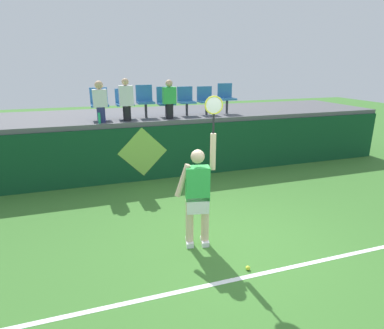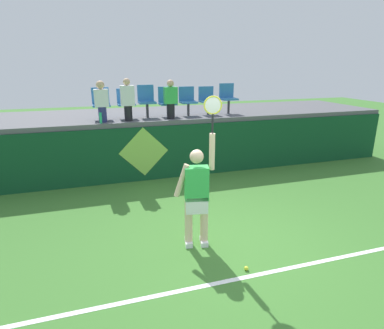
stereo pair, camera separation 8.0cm
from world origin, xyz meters
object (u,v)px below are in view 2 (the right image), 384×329
(spectator_1, at_px, (171,99))
(spectator_2, at_px, (128,99))
(stadium_chair_4, at_px, (188,100))
(stadium_chair_6, at_px, (228,96))
(stadium_chair_3, at_px, (167,101))
(stadium_chair_1, at_px, (126,102))
(spectator_0, at_px, (101,101))
(water_bottle, at_px, (101,118))
(tennis_ball, at_px, (246,268))
(stadium_chair_0, at_px, (101,102))
(stadium_chair_2, at_px, (146,99))
(tennis_player, at_px, (197,193))
(stadium_chair_5, at_px, (207,99))

(spectator_1, bearing_deg, spectator_2, -179.69)
(stadium_chair_4, relative_size, spectator_1, 0.78)
(stadium_chair_4, xyz_separation_m, stadium_chair_6, (1.22, 0.00, 0.05))
(stadium_chair_3, distance_m, stadium_chair_4, 0.59)
(stadium_chair_1, bearing_deg, spectator_0, -145.06)
(water_bottle, xyz_separation_m, spectator_1, (1.81, 0.22, 0.38))
(stadium_chair_3, bearing_deg, stadium_chair_1, -179.67)
(tennis_ball, height_order, stadium_chair_1, stadium_chair_1)
(stadium_chair_0, height_order, stadium_chair_3, stadium_chair_0)
(water_bottle, distance_m, stadium_chair_2, 1.44)
(stadium_chair_2, bearing_deg, spectator_2, -142.17)
(tennis_ball, bearing_deg, tennis_player, 117.29)
(spectator_1, distance_m, spectator_2, 1.12)
(stadium_chair_2, height_order, spectator_0, spectator_0)
(stadium_chair_3, bearing_deg, spectator_1, -90.00)
(spectator_1, bearing_deg, spectator_0, -179.05)
(tennis_player, distance_m, stadium_chair_3, 4.33)
(tennis_player, relative_size, spectator_1, 2.47)
(stadium_chair_0, relative_size, spectator_1, 0.81)
(stadium_chair_5, xyz_separation_m, spectator_1, (-1.17, -0.42, 0.08))
(stadium_chair_3, relative_size, stadium_chair_6, 0.93)
(tennis_player, distance_m, spectator_0, 4.08)
(tennis_ball, relative_size, stadium_chair_1, 0.09)
(tennis_player, bearing_deg, stadium_chair_3, 83.05)
(tennis_player, distance_m, stadium_chair_4, 4.43)
(water_bottle, distance_m, spectator_2, 0.83)
(tennis_ball, xyz_separation_m, spectator_1, (0.04, 4.67, 2.02))
(stadium_chair_0, xyz_separation_m, spectator_0, (0.00, -0.45, 0.08))
(stadium_chair_1, distance_m, stadium_chair_2, 0.55)
(tennis_ball, height_order, spectator_0, spectator_0)
(stadium_chair_2, relative_size, spectator_0, 0.85)
(tennis_ball, xyz_separation_m, stadium_chair_6, (1.84, 5.09, 1.99))
(stadium_chair_1, relative_size, stadium_chair_2, 0.90)
(stadium_chair_5, bearing_deg, spectator_1, -160.45)
(stadium_chair_4, distance_m, stadium_chair_5, 0.59)
(water_bottle, bearing_deg, spectator_1, 6.86)
(stadium_chair_1, relative_size, spectator_1, 0.77)
(stadium_chair_4, relative_size, spectator_0, 0.78)
(stadium_chair_2, xyz_separation_m, stadium_chair_3, (0.57, 0.00, -0.05))
(stadium_chair_3, height_order, spectator_0, spectator_0)
(stadium_chair_0, bearing_deg, stadium_chair_4, -0.07)
(water_bottle, relative_size, stadium_chair_6, 0.31)
(tennis_player, bearing_deg, stadium_chair_5, 68.04)
(stadium_chair_5, bearing_deg, stadium_chair_4, 179.87)
(stadium_chair_4, relative_size, spectator_2, 0.75)
(tennis_ball, xyz_separation_m, stadium_chair_0, (-1.72, 5.09, 1.95))
(stadium_chair_3, bearing_deg, tennis_ball, -90.40)
(spectator_2, bearing_deg, stadium_chair_1, 90.00)
(stadium_chair_4, distance_m, spectator_2, 1.76)
(stadium_chair_2, relative_size, stadium_chair_3, 1.07)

